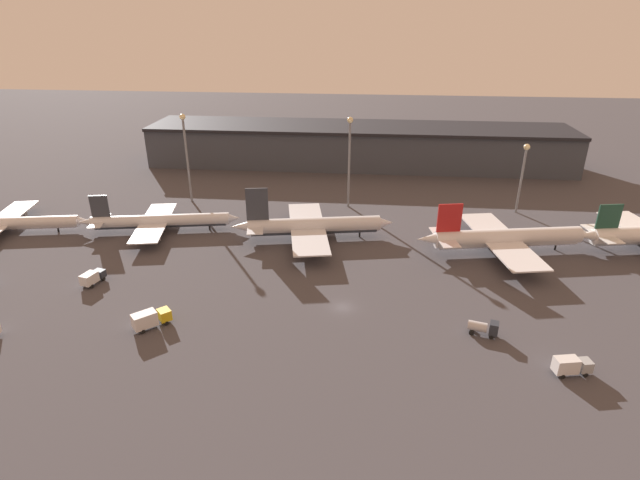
{
  "coord_description": "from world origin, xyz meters",
  "views": [
    {
      "loc": [
        4.02,
        -88.62,
        55.77
      ],
      "look_at": [
        -6.67,
        20.05,
        6.0
      ],
      "focal_mm": 28.0,
      "sensor_mm": 36.0,
      "label": 1
    }
  ],
  "objects": [
    {
      "name": "service_vehicle_2",
      "position": [
        27.12,
        -7.15,
        1.65
      ],
      "size": [
        5.8,
        3.33,
        3.12
      ],
      "rotation": [
        0.0,
        0.0,
        -0.27
      ],
      "color": "#282D38",
      "rests_on": "ground"
    },
    {
      "name": "service_vehicle_5",
      "position": [
        39.42,
        -17.39,
        1.87
      ],
      "size": [
        6.65,
        3.41,
        3.35
      ],
      "rotation": [
        0.0,
        0.0,
        0.2
      ],
      "color": "#9EA3A8",
      "rests_on": "ground"
    },
    {
      "name": "service_vehicle_0",
      "position": [
        -56.58,
        4.27,
        1.71
      ],
      "size": [
        3.81,
        6.16,
        3.03
      ],
      "rotation": [
        0.0,
        0.0,
        1.31
      ],
      "color": "#282D38",
      "rests_on": "ground"
    },
    {
      "name": "lamp_post_0",
      "position": [
        -52.54,
        59.62,
        17.56
      ],
      "size": [
        1.8,
        1.8,
        28.03
      ],
      "color": "slate",
      "rests_on": "ground"
    },
    {
      "name": "lamp_post_2",
      "position": [
        49.95,
        59.62,
        13.8
      ],
      "size": [
        1.8,
        1.8,
        21.23
      ],
      "color": "slate",
      "rests_on": "ground"
    },
    {
      "name": "service_vehicle_4",
      "position": [
        -36.68,
        -10.87,
        1.97
      ],
      "size": [
        7.02,
        6.8,
        3.54
      ],
      "rotation": [
        0.0,
        0.0,
        0.75
      ],
      "color": "gold",
      "rests_on": "ground"
    },
    {
      "name": "terminal_building",
      "position": [
        0.0,
        107.82,
        7.88
      ],
      "size": [
        164.16,
        27.99,
        15.68
      ],
      "color": "#3D424C",
      "rests_on": "ground"
    },
    {
      "name": "airplane_3",
      "position": [
        39.68,
        30.44,
        3.86
      ],
      "size": [
        46.26,
        36.23,
        13.57
      ],
      "rotation": [
        0.0,
        0.0,
        0.19
      ],
      "color": "silver",
      "rests_on": "ground"
    },
    {
      "name": "airplane_2",
      "position": [
        -10.14,
        33.84,
        3.73
      ],
      "size": [
        43.75,
        36.46,
        14.79
      ],
      "rotation": [
        0.0,
        0.0,
        0.19
      ],
      "color": "silver",
      "rests_on": "ground"
    },
    {
      "name": "airplane_1",
      "position": [
        -53.1,
        34.62,
        3.05
      ],
      "size": [
        44.16,
        29.64,
        11.11
      ],
      "rotation": [
        0.0,
        0.0,
        0.19
      ],
      "color": "silver",
      "rests_on": "ground"
    },
    {
      "name": "lamp_post_1",
      "position": [
        -1.62,
        59.62,
        17.55
      ],
      "size": [
        1.8,
        1.8,
        28.02
      ],
      "color": "slate",
      "rests_on": "ground"
    },
    {
      "name": "ground",
      "position": [
        0.0,
        0.0,
        0.0
      ],
      "size": [
        600.0,
        600.0,
        0.0
      ],
      "primitive_type": "plane",
      "color": "#423F44"
    },
    {
      "name": "airplane_0",
      "position": [
        -95.75,
        28.95,
        2.91
      ],
      "size": [
        45.86,
        37.97,
        11.98
      ],
      "rotation": [
        0.0,
        0.0,
        0.19
      ],
      "color": "silver",
      "rests_on": "ground"
    }
  ]
}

